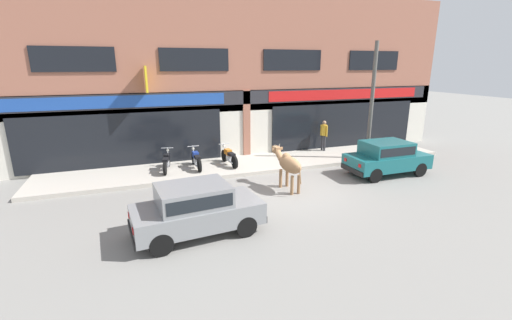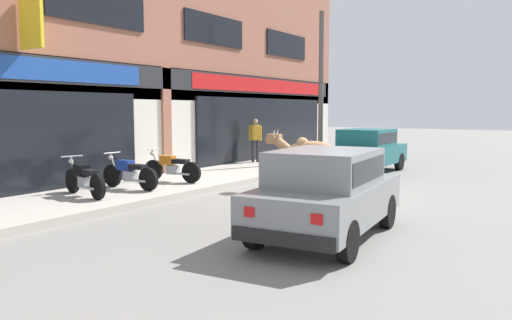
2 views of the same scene
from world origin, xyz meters
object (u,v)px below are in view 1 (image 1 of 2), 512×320
object	(u,v)px
cow	(289,164)
car_1	(387,156)
motorcycle_0	(166,162)
motorcycle_1	(196,160)
car_0	(196,207)
motorcycle_2	(229,157)
utility_pole	(372,102)
pedestrian	(324,132)

from	to	relation	value
cow	car_1	distance (m)	4.75
motorcycle_0	car_1	bearing A→B (deg)	-20.17
car_1	motorcycle_1	size ratio (longest dim) A/B	2.00
motorcycle_0	car_0	bearing A→B (deg)	-87.82
motorcycle_0	cow	bearing A→B (deg)	-40.35
cow	car_0	distance (m)	4.58
motorcycle_2	cow	bearing A→B (deg)	-68.56
motorcycle_0	utility_pole	distance (m)	9.85
car_0	motorcycle_1	xyz separation A→B (m)	(1.06, 5.82, -0.26)
car_0	utility_pole	world-z (taller)	utility_pole
motorcycle_1	motorcycle_2	world-z (taller)	same
motorcycle_2	motorcycle_0	bearing A→B (deg)	178.70
cow	utility_pole	distance (m)	6.14
motorcycle_1	utility_pole	bearing A→B (deg)	-7.88
motorcycle_0	pedestrian	distance (m)	8.29
car_0	motorcycle_2	size ratio (longest dim) A/B	2.06
motorcycle_0	motorcycle_2	world-z (taller)	same
motorcycle_1	pedestrian	world-z (taller)	pedestrian
car_0	pedestrian	xyz separation A→B (m)	(8.00, 6.72, 0.34)
car_0	car_1	bearing A→B (deg)	16.83
motorcycle_1	motorcycle_2	distance (m)	1.50
cow	motorcycle_0	world-z (taller)	cow
cow	utility_pole	world-z (taller)	utility_pole
cow	pedestrian	world-z (taller)	pedestrian
car_1	motorcycle_1	world-z (taller)	car_1
motorcycle_0	motorcycle_1	distance (m)	1.28
motorcycle_1	car_1	bearing A→B (deg)	-22.83
cow	motorcycle_1	distance (m)	4.51
cow	pedestrian	bearing A→B (deg)	46.82
car_1	utility_pole	size ratio (longest dim) A/B	0.66
motorcycle_1	pedestrian	distance (m)	7.03
cow	car_1	world-z (taller)	cow
pedestrian	utility_pole	xyz separation A→B (m)	(1.27, -2.04, 1.75)
pedestrian	motorcycle_2	bearing A→B (deg)	-170.57
car_1	motorcycle_0	world-z (taller)	car_1
car_0	motorcycle_0	size ratio (longest dim) A/B	2.08
cow	motorcycle_0	size ratio (longest dim) A/B	1.20
motorcycle_0	pedestrian	size ratio (longest dim) A/B	1.12
motorcycle_2	pedestrian	bearing A→B (deg)	9.43
motorcycle_0	pedestrian	world-z (taller)	pedestrian
motorcycle_0	motorcycle_2	size ratio (longest dim) A/B	0.99
utility_pole	motorcycle_1	bearing A→B (deg)	172.12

